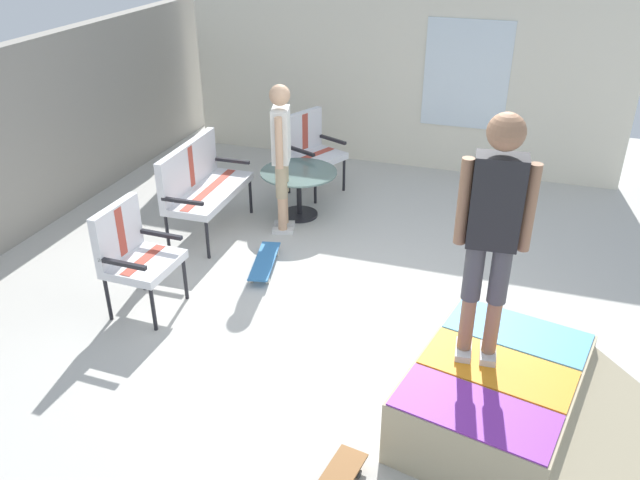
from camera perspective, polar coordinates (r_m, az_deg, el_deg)
The scene contains 10 objects.
ground_plane at distance 6.15m, azimuth 3.40°, elevation -6.21°, with size 12.00×12.00×0.10m, color beige.
house_facade at distance 9.16m, azimuth 7.12°, elevation 14.03°, with size 0.23×6.00×2.44m.
skate_ramp at distance 4.88m, azimuth 15.40°, elevation -13.24°, with size 1.80×2.02×0.53m.
patio_bench at distance 7.34m, azimuth -10.58°, elevation 5.19°, with size 1.26×0.58×1.02m.
patio_chair_near_house at distance 8.30m, azimuth -0.90°, elevation 8.38°, with size 0.79×0.76×1.02m.
patio_chair_by_wall at distance 6.03m, azimuth -16.29°, elevation -0.76°, with size 0.63×0.57×1.02m.
patio_table at distance 7.65m, azimuth -1.87°, elevation 4.91°, with size 0.90×0.90×0.57m.
person_watching at distance 7.10m, azimuth -3.43°, elevation 8.02°, with size 0.47×0.31×1.68m.
person_skater at distance 4.25m, azimuth 15.04°, elevation 1.39°, with size 0.26×0.48×1.76m.
skateboard_by_bench at distance 6.67m, azimuth -4.90°, elevation -1.90°, with size 0.82×0.37×0.10m.
Camera 1 is at (-4.93, -1.26, 3.40)m, focal length 36.32 mm.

